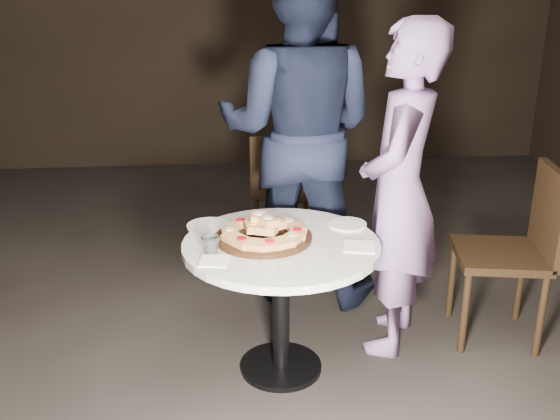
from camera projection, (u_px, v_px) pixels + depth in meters
name	position (u px, v px, depth m)	size (l,w,h in m)	color
floor	(274.00, 360.00, 3.01)	(7.00, 7.00, 0.00)	black
table	(281.00, 267.00, 2.76)	(1.10, 1.10, 0.65)	black
serving_board	(264.00, 237.00, 2.74)	(0.43, 0.43, 0.02)	black
focaccia_pile	(264.00, 230.00, 2.73)	(0.38, 0.38, 0.10)	tan
plate_left	(208.00, 226.00, 2.88)	(0.20, 0.20, 0.01)	white
plate_right	(347.00, 224.00, 2.90)	(0.18, 0.18, 0.01)	white
water_glass	(211.00, 245.00, 2.59)	(0.08, 0.08, 0.07)	silver
napkin_near	(214.00, 261.00, 2.53)	(0.12, 0.12, 0.01)	white
napkin_far	(359.00, 247.00, 2.66)	(0.13, 0.13, 0.01)	white
chair_far	(283.00, 185.00, 4.06)	(0.48, 0.49, 0.81)	black
chair_right	(521.00, 243.00, 3.04)	(0.50, 0.49, 0.89)	black
diner_navy	(298.00, 132.00, 3.38)	(0.92, 0.72, 1.90)	black
diner_teal	(400.00, 192.00, 2.91)	(0.58, 0.38, 1.58)	#866CA7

